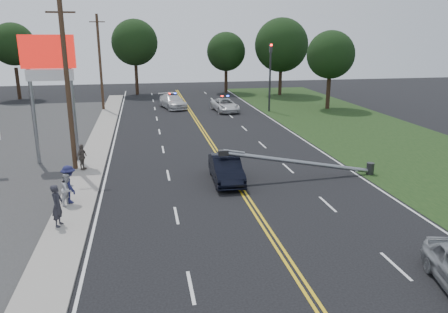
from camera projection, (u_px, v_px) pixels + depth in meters
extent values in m
plane|color=black|center=(280.00, 249.00, 16.93)|extent=(120.00, 120.00, 0.00)
cube|color=gray|center=(85.00, 179.00, 24.89)|extent=(1.80, 70.00, 0.12)
cube|color=black|center=(430.00, 160.00, 28.77)|extent=(12.00, 80.00, 0.01)
cube|color=gold|center=(230.00, 172.00, 26.38)|extent=(0.36, 80.00, 0.00)
cylinder|color=gray|center=(33.00, 109.00, 27.15)|extent=(0.24, 0.24, 7.00)
cylinder|color=gray|center=(73.00, 108.00, 27.58)|extent=(0.24, 0.24, 7.00)
cube|color=red|center=(47.00, 52.00, 26.41)|extent=(3.20, 0.35, 2.00)
cube|color=white|center=(50.00, 75.00, 26.79)|extent=(2.80, 0.30, 0.70)
cylinder|color=#2D2D30|center=(270.00, 78.00, 45.81)|extent=(0.20, 0.20, 7.00)
cube|color=#2D2D30|center=(271.00, 48.00, 44.97)|extent=(0.28, 0.28, 0.90)
sphere|color=#FF0C07|center=(271.00, 45.00, 44.74)|extent=(0.22, 0.22, 0.22)
cylinder|color=#2D2D30|center=(370.00, 169.00, 25.83)|extent=(0.44, 0.44, 0.70)
cylinder|color=gray|center=(300.00, 162.00, 24.88)|extent=(8.90, 0.24, 1.80)
cube|color=#2D2D30|center=(223.00, 153.00, 23.88)|extent=(0.55, 0.32, 0.30)
cylinder|color=#382619|center=(68.00, 88.00, 25.29)|extent=(0.28, 0.28, 10.00)
cube|color=#382619|center=(60.00, 12.00, 24.15)|extent=(1.60, 0.10, 0.10)
cylinder|color=#382619|center=(100.00, 63.00, 46.10)|extent=(0.28, 0.28, 10.00)
cube|color=#382619|center=(97.00, 22.00, 44.95)|extent=(1.60, 0.10, 0.10)
cylinder|color=black|center=(18.00, 84.00, 54.87)|extent=(0.44, 0.44, 3.93)
sphere|color=black|center=(13.00, 44.00, 53.56)|extent=(5.20, 5.20, 5.20)
cylinder|color=black|center=(137.00, 80.00, 59.04)|extent=(0.44, 0.44, 4.00)
sphere|color=black|center=(135.00, 42.00, 57.70)|extent=(6.06, 6.06, 6.06)
cylinder|color=black|center=(226.00, 81.00, 61.08)|extent=(0.44, 0.44, 3.27)
sphere|color=black|center=(226.00, 52.00, 59.99)|extent=(5.29, 5.29, 5.29)
cylinder|color=black|center=(280.00, 81.00, 58.78)|extent=(0.44, 0.44, 3.81)
sphere|color=black|center=(281.00, 45.00, 57.51)|extent=(7.03, 7.03, 7.03)
cylinder|color=black|center=(328.00, 93.00, 48.05)|extent=(0.44, 0.44, 3.39)
sphere|color=black|center=(331.00, 55.00, 46.92)|extent=(5.14, 5.14, 5.14)
imported|color=black|center=(226.00, 169.00, 24.51)|extent=(1.68, 4.46, 1.45)
imported|color=silver|center=(225.00, 105.00, 46.56)|extent=(2.68, 4.98, 1.33)
imported|color=silver|center=(173.00, 101.00, 48.54)|extent=(3.29, 5.57, 1.51)
imported|color=#292931|center=(57.00, 205.00, 18.49)|extent=(0.56, 0.74, 1.85)
imported|color=silver|center=(68.00, 189.00, 20.83)|extent=(0.89, 0.96, 1.58)
imported|color=#1C1D46|center=(69.00, 184.00, 21.03)|extent=(1.14, 1.39, 1.88)
imported|color=#5E534B|center=(82.00, 157.00, 26.19)|extent=(0.76, 0.99, 1.57)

